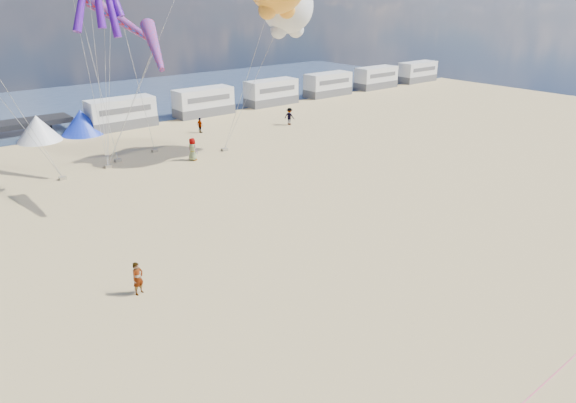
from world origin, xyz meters
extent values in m
plane|color=#D4B77A|center=(0.00, 0.00, 0.00)|extent=(120.00, 120.00, 0.00)
plane|color=#31445F|center=(0.00, 55.00, 0.02)|extent=(120.00, 120.00, 0.00)
cube|color=silver|center=(6.00, 40.00, 1.50)|extent=(6.60, 2.50, 3.00)
cube|color=silver|center=(15.50, 40.00, 1.50)|extent=(6.60, 2.50, 3.00)
cube|color=silver|center=(25.00, 40.00, 1.50)|extent=(6.60, 2.50, 3.00)
cube|color=silver|center=(34.50, 40.00, 1.50)|extent=(6.60, 2.50, 3.00)
cube|color=silver|center=(44.00, 40.00, 1.50)|extent=(6.60, 2.50, 3.00)
cube|color=silver|center=(53.50, 40.00, 1.50)|extent=(6.60, 2.50, 3.00)
cone|color=white|center=(-2.00, 40.00, 1.20)|extent=(4.00, 4.00, 2.40)
cone|color=#1933CC|center=(2.00, 40.00, 1.20)|extent=(4.00, 4.00, 2.40)
imported|color=tan|center=(-5.83, 9.42, 0.79)|extent=(0.66, 0.53, 1.58)
imported|color=#7F6659|center=(6.11, 25.79, 0.93)|extent=(0.63, 0.78, 1.86)
imported|color=#7F6659|center=(20.06, 30.40, 0.88)|extent=(0.95, 1.05, 1.76)
imported|color=#7F6659|center=(11.13, 33.29, 0.75)|extent=(0.65, 1.02, 1.49)
cube|color=gray|center=(-3.70, 27.62, 0.11)|extent=(0.50, 0.35, 0.22)
cube|color=gray|center=(1.16, 29.31, 0.11)|extent=(0.50, 0.35, 0.22)
cube|color=gray|center=(9.57, 26.48, 0.11)|extent=(0.50, 0.35, 0.22)
cube|color=gray|center=(4.70, 29.97, 0.11)|extent=(0.50, 0.35, 0.22)
cube|color=gray|center=(-0.07, 28.23, 0.11)|extent=(0.50, 0.35, 0.22)
camera|label=1|loc=(-13.22, -10.39, 12.61)|focal=32.00mm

